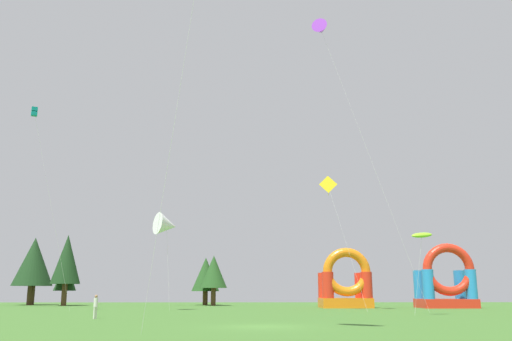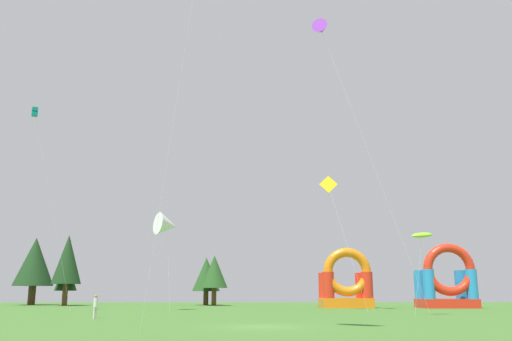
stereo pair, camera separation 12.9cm
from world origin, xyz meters
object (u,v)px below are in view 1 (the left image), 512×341
kite_purple_delta (321,29)px  person_near_camera (96,305)px  kite_white_delta (167,225)px  kite_yellow_diamond (328,186)px  kite_teal_box (35,113)px  kite_lime_parafoil (422,235)px  inflatable_red_slide (447,285)px  inflatable_blue_arch (346,287)px

kite_purple_delta → person_near_camera: bearing=-148.3°
kite_white_delta → person_near_camera: bearing=-98.4°
kite_yellow_diamond → kite_teal_box: bearing=-173.8°
kite_purple_delta → kite_teal_box: size_ratio=1.45×
kite_lime_parafoil → inflatable_red_slide: (8.18, 17.57, -3.64)m
kite_purple_delta → kite_white_delta: bearing=161.3°
kite_lime_parafoil → kite_teal_box: size_ratio=0.34×
kite_white_delta → person_near_camera: kite_white_delta is taller
kite_white_delta → kite_purple_delta: bearing=-18.7°
kite_lime_parafoil → inflatable_blue_arch: size_ratio=1.01×
kite_lime_parafoil → kite_white_delta: kite_white_delta is taller
kite_teal_box → kite_purple_delta: bearing=-3.4°
kite_lime_parafoil → kite_white_delta: 24.54m
kite_teal_box → kite_yellow_diamond: bearing=6.2°
kite_lime_parafoil → inflatable_blue_arch: 19.00m
kite_yellow_diamond → kite_teal_box: size_ratio=0.67×
kite_purple_delta → kite_white_delta: kite_purple_delta is taller
kite_lime_parafoil → inflatable_red_slide: 19.72m
kite_teal_box → kite_white_delta: kite_teal_box is taller
kite_yellow_diamond → person_near_camera: kite_yellow_diamond is taller
kite_teal_box → kite_white_delta: size_ratio=2.03×
kite_lime_parafoil → kite_white_delta: size_ratio=0.69×
kite_purple_delta → inflatable_blue_arch: size_ratio=4.29×
kite_lime_parafoil → kite_purple_delta: bearing=137.5°
kite_yellow_diamond → kite_white_delta: (-16.13, 0.33, -3.91)m
kite_purple_delta → kite_teal_box: bearing=176.6°
kite_teal_box → inflatable_red_slide: kite_teal_box is taller
kite_yellow_diamond → inflatable_blue_arch: (2.80, 7.53, -9.83)m
person_near_camera → kite_white_delta: bearing=30.6°
kite_yellow_diamond → person_near_camera: 26.61m
inflatable_blue_arch → person_near_camera: bearing=-132.7°
person_near_camera → inflatable_red_slide: bearing=-16.4°
kite_yellow_diamond → kite_lime_parafoil: 13.61m
kite_yellow_diamond → kite_white_delta: 16.61m
person_near_camera → inflatable_red_slide: 39.22m
kite_yellow_diamond → kite_lime_parafoil: bearing=-62.7°
kite_purple_delta → person_near_camera: (-17.44, -10.78, -25.96)m
kite_teal_box → inflatable_blue_arch: 37.10m
person_near_camera → kite_lime_parafoil: bearing=-40.0°
kite_white_delta → inflatable_blue_arch: 21.10m
kite_lime_parafoil → kite_purple_delta: 22.63m
inflatable_red_slide → kite_white_delta: bearing=-168.0°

